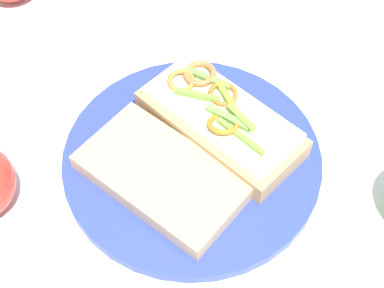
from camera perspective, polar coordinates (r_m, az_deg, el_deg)
ground_plane at (r=0.61m, az=-0.00°, el=-1.80°), size 2.00×2.00×0.00m
plate at (r=0.60m, az=-0.00°, el=-1.46°), size 0.27×0.27×0.01m
sandwich at (r=0.60m, az=2.76°, el=2.39°), size 0.19×0.16×0.05m
bread_slice_side at (r=0.57m, az=-2.97°, el=-3.12°), size 0.19×0.16×0.02m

